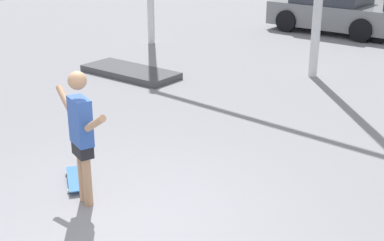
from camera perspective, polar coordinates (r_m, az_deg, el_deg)
name	(u,v)px	position (r m, az deg, el deg)	size (l,w,h in m)	color
ground_plane	(116,225)	(6.46, -8.15, -10.93)	(36.00, 36.00, 0.00)	gray
skateboarder	(81,131)	(6.56, -11.74, -1.09)	(1.39, 0.46, 1.72)	tan
skateboard	(76,179)	(7.46, -12.32, -6.10)	(0.76, 0.60, 0.08)	#2D66B2
manual_pad	(130,72)	(12.43, -6.60, 5.17)	(2.34, 0.96, 0.15)	#47474C
parked_car_grey	(334,11)	(17.71, 14.90, 11.25)	(4.05, 2.05, 1.39)	slate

